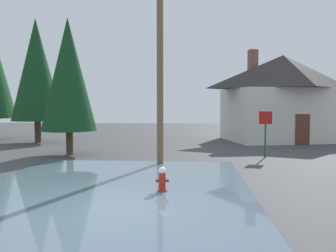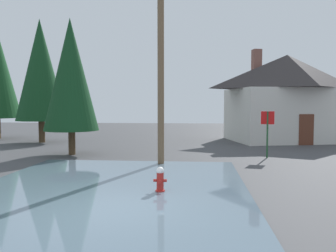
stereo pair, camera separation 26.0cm
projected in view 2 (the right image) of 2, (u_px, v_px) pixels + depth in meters
The scene contains 9 objects.
ground_plane at pixel (111, 212), 8.43m from camera, with size 80.00×80.00×0.10m, color #424244.
flood_puddle at pixel (111, 188), 10.61m from camera, with size 8.38×9.82×0.06m, color slate.
lane_stop_bar at pixel (134, 229), 7.14m from camera, with size 4.20×0.30×0.01m, color silver.
fire_hydrant at pixel (160, 180), 10.03m from camera, with size 0.39×0.34×0.78m.
utility_pole at pixel (161, 54), 14.55m from camera, with size 1.60×0.28×9.19m.
stop_sign_far at pixel (268, 125), 16.64m from camera, with size 0.67×0.14×2.30m.
house at pixel (286, 96), 24.55m from camera, with size 9.31×7.54×6.65m.
pine_tree_tall_left at pixel (40, 70), 23.38m from camera, with size 3.38×3.38×8.45m.
pine_tree_mid_left at pixel (71, 75), 17.62m from camera, with size 2.82×2.82×7.05m.
Camera 2 is at (2.11, -8.13, 2.59)m, focal length 36.58 mm.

